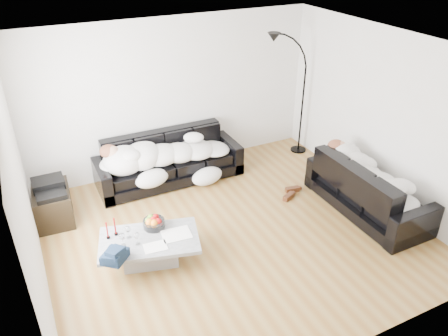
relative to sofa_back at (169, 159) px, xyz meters
name	(u,v)px	position (x,y,z in m)	size (l,w,h in m)	color
ground	(233,232)	(0.30, -1.78, -0.39)	(5.00, 5.00, 0.00)	#905F2B
wall_back	(173,96)	(0.30, 0.47, 0.91)	(5.00, 0.02, 2.60)	silver
wall_left	(24,199)	(-2.20, -1.78, 0.91)	(0.02, 4.50, 2.60)	silver
wall_right	(383,117)	(2.80, -1.78, 0.91)	(0.02, 4.50, 2.60)	silver
ceiling	(236,49)	(0.30, -1.78, 2.21)	(5.00, 5.00, 0.00)	white
sofa_back	(169,159)	(0.00, 0.00, 0.00)	(2.41, 0.84, 0.79)	black
sofa_right	(368,187)	(2.37, -2.17, 0.01)	(1.98, 0.85, 0.80)	black
sleeper_back	(169,148)	(0.00, -0.05, 0.23)	(2.04, 0.71, 0.41)	white
sleeper_right	(371,174)	(2.37, -2.17, 0.23)	(1.70, 0.72, 0.41)	white
teal_cushion	(341,152)	(2.31, -1.55, 0.33)	(0.36, 0.30, 0.20)	#0E4E64
coffee_table	(150,250)	(-0.94, -1.84, -0.21)	(1.24, 0.73, 0.36)	#939699
fruit_bowl	(154,222)	(-0.80, -1.64, 0.06)	(0.28, 0.28, 0.17)	white
wine_glass_a	(128,232)	(-1.16, -1.71, 0.06)	(0.07, 0.07, 0.18)	white
wine_glass_b	(123,240)	(-1.26, -1.83, 0.06)	(0.08, 0.08, 0.18)	white
wine_glass_c	(137,238)	(-1.09, -1.88, 0.05)	(0.07, 0.07, 0.17)	white
candle_left	(107,231)	(-1.39, -1.61, 0.09)	(0.04, 0.04, 0.24)	maroon
candle_right	(115,227)	(-1.29, -1.58, 0.10)	(0.05, 0.05, 0.26)	maroon
newspaper_a	(176,234)	(-0.59, -1.92, -0.02)	(0.37, 0.28, 0.01)	silver
newspaper_b	(155,247)	(-0.91, -2.03, -0.02)	(0.28, 0.20, 0.01)	silver
navy_jacket	(115,250)	(-1.40, -2.07, 0.13)	(0.32, 0.27, 0.16)	black
shoes	(290,193)	(1.57, -1.33, -0.35)	(0.39, 0.29, 0.09)	#472311
av_cabinet	(53,205)	(-1.92, -0.35, -0.14)	(0.51, 0.74, 0.51)	black
stereo	(49,187)	(-1.92, -0.35, 0.18)	(0.44, 0.34, 0.13)	black
floor_lamp	(303,101)	(2.59, -0.06, 0.62)	(0.74, 0.29, 2.02)	black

